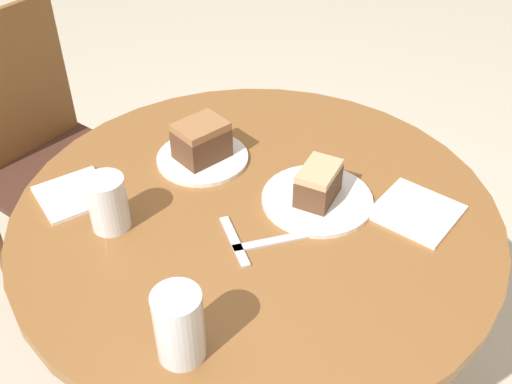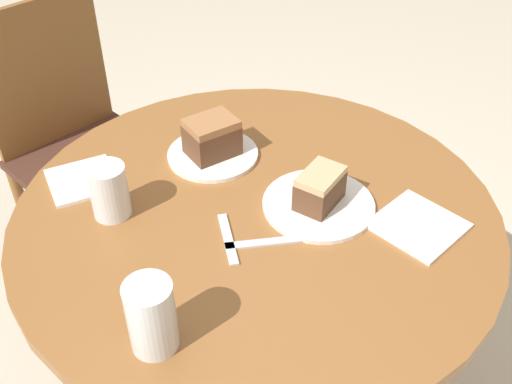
{
  "view_description": "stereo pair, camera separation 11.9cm",
  "coord_description": "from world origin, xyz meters",
  "px_view_note": "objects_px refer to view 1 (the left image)",
  "views": [
    {
      "loc": [
        -0.7,
        -0.61,
        1.55
      ],
      "look_at": [
        0.0,
        0.0,
        0.8
      ],
      "focal_mm": 42.0,
      "sensor_mm": 36.0,
      "label": 1
    },
    {
      "loc": [
        -0.62,
        -0.7,
        1.55
      ],
      "look_at": [
        0.0,
        0.0,
        0.8
      ],
      "focal_mm": 42.0,
      "sensor_mm": 36.0,
      "label": 2
    }
  ],
  "objects_px": {
    "plate_far": "(203,158)",
    "glass_water": "(180,329)",
    "cake_slice_near": "(318,183)",
    "chair": "(51,161)",
    "cake_slice_far": "(201,140)",
    "glass_lemonade": "(108,205)",
    "plate_near": "(317,199)"
  },
  "relations": [
    {
      "from": "plate_far",
      "to": "glass_water",
      "type": "distance_m",
      "value": 0.52
    },
    {
      "from": "plate_far",
      "to": "glass_water",
      "type": "bearing_deg",
      "value": -138.55
    },
    {
      "from": "cake_slice_near",
      "to": "chair",
      "type": "bearing_deg",
      "value": 95.87
    },
    {
      "from": "plate_far",
      "to": "chair",
      "type": "bearing_deg",
      "value": 93.9
    },
    {
      "from": "chair",
      "to": "cake_slice_far",
      "type": "xyz_separation_m",
      "value": [
        0.04,
        -0.63,
        0.33
      ]
    },
    {
      "from": "cake_slice_far",
      "to": "glass_lemonade",
      "type": "xyz_separation_m",
      "value": [
        -0.27,
        -0.02,
        -0.0
      ]
    },
    {
      "from": "cake_slice_near",
      "to": "cake_slice_far",
      "type": "bearing_deg",
      "value": 100.18
    },
    {
      "from": "plate_near",
      "to": "plate_far",
      "type": "distance_m",
      "value": 0.29
    },
    {
      "from": "glass_water",
      "to": "cake_slice_far",
      "type": "bearing_deg",
      "value": 41.45
    },
    {
      "from": "plate_far",
      "to": "cake_slice_near",
      "type": "bearing_deg",
      "value": -79.82
    },
    {
      "from": "chair",
      "to": "glass_water",
      "type": "height_order",
      "value": "chair"
    },
    {
      "from": "plate_far",
      "to": "cake_slice_far",
      "type": "bearing_deg",
      "value": -90.0
    },
    {
      "from": "plate_far",
      "to": "glass_water",
      "type": "relative_size",
      "value": 1.57
    },
    {
      "from": "chair",
      "to": "glass_lemonade",
      "type": "distance_m",
      "value": 0.76
    },
    {
      "from": "plate_near",
      "to": "cake_slice_near",
      "type": "height_order",
      "value": "cake_slice_near"
    },
    {
      "from": "cake_slice_near",
      "to": "plate_near",
      "type": "bearing_deg",
      "value": -90.0
    },
    {
      "from": "plate_near",
      "to": "plate_far",
      "type": "height_order",
      "value": "same"
    },
    {
      "from": "chair",
      "to": "cake_slice_far",
      "type": "distance_m",
      "value": 0.71
    },
    {
      "from": "cake_slice_near",
      "to": "cake_slice_far",
      "type": "relative_size",
      "value": 0.97
    },
    {
      "from": "chair",
      "to": "plate_far",
      "type": "bearing_deg",
      "value": -90.4
    },
    {
      "from": "plate_far",
      "to": "cake_slice_near",
      "type": "distance_m",
      "value": 0.29
    },
    {
      "from": "chair",
      "to": "plate_near",
      "type": "distance_m",
      "value": 0.96
    },
    {
      "from": "cake_slice_far",
      "to": "glass_water",
      "type": "xyz_separation_m",
      "value": [
        -0.39,
        -0.34,
        0.0
      ]
    },
    {
      "from": "glass_lemonade",
      "to": "cake_slice_far",
      "type": "bearing_deg",
      "value": 4.5
    },
    {
      "from": "cake_slice_near",
      "to": "glass_lemonade",
      "type": "xyz_separation_m",
      "value": [
        -0.32,
        0.26,
        0.0
      ]
    },
    {
      "from": "chair",
      "to": "plate_near",
      "type": "bearing_deg",
      "value": -88.43
    },
    {
      "from": "plate_far",
      "to": "glass_lemonade",
      "type": "height_order",
      "value": "glass_lemonade"
    },
    {
      "from": "chair",
      "to": "plate_near",
      "type": "height_order",
      "value": "chair"
    },
    {
      "from": "glass_lemonade",
      "to": "glass_water",
      "type": "bearing_deg",
      "value": -109.89
    },
    {
      "from": "glass_lemonade",
      "to": "cake_slice_near",
      "type": "bearing_deg",
      "value": -38.83
    },
    {
      "from": "chair",
      "to": "glass_lemonade",
      "type": "height_order",
      "value": "chair"
    },
    {
      "from": "cake_slice_far",
      "to": "glass_water",
      "type": "height_order",
      "value": "glass_water"
    }
  ]
}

